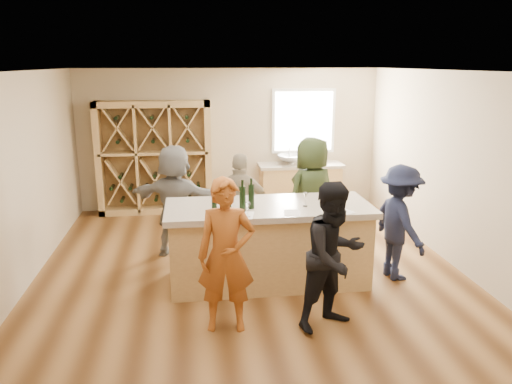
{
  "coord_description": "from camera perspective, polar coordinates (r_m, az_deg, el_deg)",
  "views": [
    {
      "loc": [
        -0.77,
        -6.49,
        2.91
      ],
      "look_at": [
        0.1,
        0.2,
        1.15
      ],
      "focal_mm": 35.0,
      "sensor_mm": 36.0,
      "label": 1
    }
  ],
  "objects": [
    {
      "name": "floor",
      "position": [
        7.17,
        -0.59,
        -9.75
      ],
      "size": [
        6.0,
        7.0,
        0.1
      ],
      "primitive_type": "cube",
      "color": "brown",
      "rests_on": "ground"
    },
    {
      "name": "ceiling",
      "position": [
        6.54,
        -0.66,
        14.1
      ],
      "size": [
        6.0,
        7.0,
        0.1
      ],
      "primitive_type": "cube",
      "color": "white",
      "rests_on": "ground"
    },
    {
      "name": "wall_back",
      "position": [
        10.18,
        -3.01,
        6.07
      ],
      "size": [
        6.0,
        0.1,
        2.8
      ],
      "primitive_type": "cube",
      "color": "tan",
      "rests_on": "ground"
    },
    {
      "name": "wall_front",
      "position": [
        3.39,
        6.66,
        -11.9
      ],
      "size": [
        6.0,
        0.1,
        2.8
      ],
      "primitive_type": "cube",
      "color": "tan",
      "rests_on": "ground"
    },
    {
      "name": "wall_left",
      "position": [
        7.04,
        -26.1,
        0.73
      ],
      "size": [
        0.1,
        7.0,
        2.8
      ],
      "primitive_type": "cube",
      "color": "tan",
      "rests_on": "ground"
    },
    {
      "name": "wall_right",
      "position": [
        7.68,
        22.61,
        2.15
      ],
      "size": [
        0.1,
        7.0,
        2.8
      ],
      "primitive_type": "cube",
      "color": "tan",
      "rests_on": "ground"
    },
    {
      "name": "window_frame",
      "position": [
        10.28,
        5.45,
        8.08
      ],
      "size": [
        1.3,
        0.06,
        1.3
      ],
      "primitive_type": "cube",
      "color": "white",
      "rests_on": "wall_back"
    },
    {
      "name": "window_pane",
      "position": [
        10.25,
        5.49,
        8.05
      ],
      "size": [
        1.18,
        0.01,
        1.18
      ],
      "primitive_type": "cube",
      "color": "white",
      "rests_on": "wall_back"
    },
    {
      "name": "wine_rack",
      "position": [
        9.95,
        -11.52,
        3.85
      ],
      "size": [
        2.2,
        0.45,
        2.2
      ],
      "primitive_type": "cube",
      "color": "tan",
      "rests_on": "floor"
    },
    {
      "name": "back_counter_base",
      "position": [
        10.23,
        5.05,
        0.54
      ],
      "size": [
        1.6,
        0.58,
        0.86
      ],
      "primitive_type": "cube",
      "color": "tan",
      "rests_on": "floor"
    },
    {
      "name": "back_counter_top",
      "position": [
        10.13,
        5.11,
        3.06
      ],
      "size": [
        1.7,
        0.62,
        0.06
      ],
      "primitive_type": "cube",
      "color": "#AB9F8D",
      "rests_on": "back_counter_base"
    },
    {
      "name": "sink",
      "position": [
        10.07,
        4.01,
        3.72
      ],
      "size": [
        0.54,
        0.54,
        0.19
      ],
      "primitive_type": "imported",
      "color": "silver",
      "rests_on": "back_counter_top"
    },
    {
      "name": "faucet",
      "position": [
        10.23,
        3.82,
        4.23
      ],
      "size": [
        0.02,
        0.02,
        0.3
      ],
      "primitive_type": "cylinder",
      "color": "silver",
      "rests_on": "back_counter_top"
    },
    {
      "name": "tasting_counter_base",
      "position": [
        6.77,
        1.44,
        -6.23
      ],
      "size": [
        2.6,
        1.0,
        1.0
      ],
      "primitive_type": "cube",
      "color": "tan",
      "rests_on": "floor"
    },
    {
      "name": "tasting_counter_top",
      "position": [
        6.6,
        1.47,
        -1.85
      ],
      "size": [
        2.72,
        1.12,
        0.08
      ],
      "primitive_type": "cube",
      "color": "#AB9F8D",
      "rests_on": "tasting_counter_base"
    },
    {
      "name": "wine_bottle_b",
      "position": [
        6.27,
        -4.8,
        -1.13
      ],
      "size": [
        0.07,
        0.07,
        0.27
      ],
      "primitive_type": "cylinder",
      "rotation": [
        0.0,
        0.0,
        -0.01
      ],
      "color": "black",
      "rests_on": "tasting_counter_top"
    },
    {
      "name": "wine_bottle_c",
      "position": [
        6.41,
        -3.18,
        -0.52
      ],
      "size": [
        0.08,
        0.08,
        0.31
      ],
      "primitive_type": "cylinder",
      "rotation": [
        0.0,
        0.0,
        0.1
      ],
      "color": "black",
      "rests_on": "tasting_counter_top"
    },
    {
      "name": "wine_bottle_d",
      "position": [
        6.27,
        -1.55,
        -0.79
      ],
      "size": [
        0.09,
        0.09,
        0.33
      ],
      "primitive_type": "cylinder",
      "rotation": [
        0.0,
        0.0,
        0.14
      ],
      "color": "black",
      "rests_on": "tasting_counter_top"
    },
    {
      "name": "wine_bottle_e",
      "position": [
        6.4,
        -0.54,
        -0.52
      ],
      "size": [
        0.1,
        0.1,
        0.32
      ],
      "primitive_type": "cylinder",
      "rotation": [
        0.0,
        0.0,
        -0.27
      ],
      "color": "black",
      "rests_on": "tasting_counter_top"
    },
    {
      "name": "wine_glass_a",
      "position": [
        6.05,
        -0.93,
        -2.05
      ],
      "size": [
        0.09,
        0.09,
        0.19
      ],
      "primitive_type": "cone",
      "rotation": [
        0.0,
        0.0,
        0.29
      ],
      "color": "white",
      "rests_on": "tasting_counter_top"
    },
    {
      "name": "wine_glass_c",
      "position": [
        6.24,
        8.48,
        -1.7
      ],
      "size": [
        0.08,
        0.08,
        0.19
      ],
      "primitive_type": "cone",
      "rotation": [
        0.0,
        0.0,
        0.12
      ],
      "color": "white",
      "rests_on": "tasting_counter_top"
    },
    {
      "name": "wine_glass_d",
      "position": [
        6.54,
        5.67,
        -0.86
      ],
      "size": [
        0.07,
        0.07,
        0.18
      ],
      "primitive_type": "cone",
      "rotation": [
        0.0,
        0.0,
        -0.02
      ],
      "color": "white",
      "rests_on": "tasting_counter_top"
    },
    {
      "name": "wine_glass_e",
      "position": [
        6.54,
        9.68,
        -1.08
      ],
      "size": [
        0.07,
        0.07,
        0.16
      ],
      "primitive_type": "cone",
      "rotation": [
        0.0,
        0.0,
        -0.12
      ],
      "color": "white",
      "rests_on": "tasting_counter_top"
    },
    {
      "name": "tasting_menu_a",
      "position": [
        6.16,
        -1.39,
        -2.66
      ],
      "size": [
        0.29,
        0.36,
        0.0
      ],
      "primitive_type": "cube",
      "rotation": [
        0.0,
        0.0,
        -0.2
      ],
      "color": "white",
      "rests_on": "tasting_counter_top"
    },
    {
      "name": "tasting_menu_b",
      "position": [
        6.27,
        4.12,
        -2.37
      ],
      "size": [
        0.24,
        0.3,
        0.0
      ],
      "primitive_type": "cube",
      "rotation": [
        0.0,
        0.0,
        -0.17
      ],
      "color": "white",
      "rests_on": "tasting_counter_top"
    },
    {
      "name": "tasting_menu_c",
      "position": [
        6.41,
        9.82,
        -2.16
      ],
      "size": [
        0.32,
        0.36,
        0.0
      ],
      "primitive_type": "cube",
      "rotation": [
        0.0,
        0.0,
        0.42
      ],
      "color": "white",
      "rests_on": "tasting_counter_top"
    },
    {
      "name": "person_near_left",
      "position": [
        5.49,
        -3.42,
        -7.26
      ],
      "size": [
        0.67,
        0.52,
        1.73
      ],
      "primitive_type": "imported",
      "rotation": [
        0.0,
        0.0,
        -0.09
      ],
      "color": "#994C19",
      "rests_on": "floor"
    },
    {
      "name": "person_near_right",
      "position": [
        5.6,
        8.95,
        -7.25
      ],
      "size": [
        0.93,
        0.77,
        1.68
      ],
      "primitive_type": "imported",
      "rotation": [
        0.0,
        0.0,
        0.46
      ],
      "color": "black",
      "rests_on": "floor"
    },
    {
      "name": "person_server",
      "position": [
        7.07,
        16.07,
        -3.38
      ],
      "size": [
        0.65,
        1.1,
        1.59
      ],
      "primitive_type": "imported",
      "rotation": [
        0.0,
        0.0,
        1.74
      ],
      "color": "#191E38",
      "rests_on": "floor"
    },
    {
      "name": "person_far_mid",
      "position": [
        7.53,
        -1.72,
        -1.62
      ],
      "size": [
        1.04,
        0.73,
        1.61
      ],
      "primitive_type": "imported",
      "rotation": [
        0.0,
        0.0,
        2.86
      ],
      "color": "gray",
      "rests_on": "floor"
    },
    {
      "name": "person_far_right",
      "position": [
        7.78,
        6.37,
        -0.37
      ],
      "size": [
        1.05,
        0.9,
        1.82
      ],
      "primitive_type": "imported",
      "rotation": [
        0.0,
        0.0,
        3.59
      ],
      "color": "#263319",
      "rests_on": "floor"
    },
    {
      "name": "person_far_left",
      "position": [
        7.66,
        -9.17,
        -1.02
      ],
      "size": [
        1.7,
        1.18,
        1.73
      ],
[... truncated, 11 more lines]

